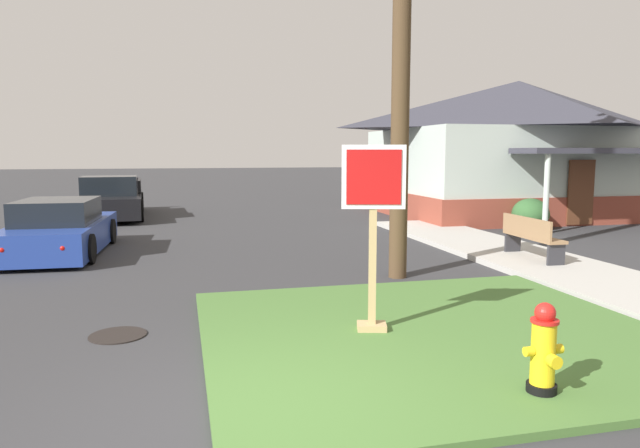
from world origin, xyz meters
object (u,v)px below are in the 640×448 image
object	(u,v)px
parked_sedan_blue	(60,230)
street_bench	(531,235)
stop_sign	(373,240)
pickup_truck_black	(111,200)
manhole_cover	(118,335)
fire_hydrant	(544,350)

from	to	relation	value
parked_sedan_blue	street_bench	world-z (taller)	parked_sedan_blue
street_bench	stop_sign	bearing A→B (deg)	-141.91
parked_sedan_blue	pickup_truck_black	size ratio (longest dim) A/B	0.78
manhole_cover	street_bench	world-z (taller)	street_bench
stop_sign	pickup_truck_black	bearing A→B (deg)	107.77
stop_sign	manhole_cover	size ratio (longest dim) A/B	3.27
fire_hydrant	street_bench	world-z (taller)	street_bench
fire_hydrant	street_bench	size ratio (longest dim) A/B	0.49
fire_hydrant	parked_sedan_blue	xyz separation A→B (m)	(-5.85, 9.27, 0.06)
fire_hydrant	manhole_cover	xyz separation A→B (m)	(-4.01, 2.90, -0.47)
parked_sedan_blue	street_bench	bearing A→B (deg)	-19.91
pickup_truck_black	street_bench	bearing A→B (deg)	-49.34
stop_sign	fire_hydrant	bearing A→B (deg)	-66.61
parked_sedan_blue	street_bench	distance (m)	10.20
parked_sedan_blue	pickup_truck_black	distance (m)	7.38
stop_sign	street_bench	xyz separation A→B (m)	(4.67, 3.66, -0.63)
street_bench	pickup_truck_black	bearing A→B (deg)	130.66
parked_sedan_blue	pickup_truck_black	xyz separation A→B (m)	(0.27, 7.38, 0.08)
parked_sedan_blue	fire_hydrant	bearing A→B (deg)	-57.77
parked_sedan_blue	manhole_cover	bearing A→B (deg)	-73.91
fire_hydrant	manhole_cover	bearing A→B (deg)	144.13
fire_hydrant	street_bench	bearing A→B (deg)	57.13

